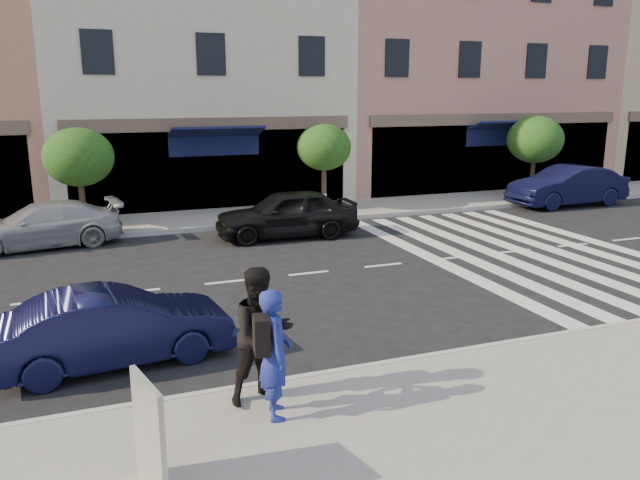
{
  "coord_description": "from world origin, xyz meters",
  "views": [
    {
      "loc": [
        -4.83,
        -9.58,
        4.27
      ],
      "look_at": [
        -0.59,
        1.66,
        1.4
      ],
      "focal_mm": 35.0,
      "sensor_mm": 36.0,
      "label": 1
    }
  ],
  "objects_px": {
    "car_near_mid": "(114,327)",
    "car_far_mid": "(287,214)",
    "walker": "(262,335)",
    "photographer": "(275,354)",
    "car_far_right": "(567,186)",
    "car_far_left": "(42,225)",
    "poster_board": "(150,439)"
  },
  "relations": [
    {
      "from": "car_far_right",
      "to": "car_near_mid",
      "type": "bearing_deg",
      "value": -63.51
    },
    {
      "from": "walker",
      "to": "car_far_left",
      "type": "height_order",
      "value": "walker"
    },
    {
      "from": "car_near_mid",
      "to": "walker",
      "type": "bearing_deg",
      "value": -148.41
    },
    {
      "from": "walker",
      "to": "poster_board",
      "type": "relative_size",
      "value": 1.46
    },
    {
      "from": "poster_board",
      "to": "photographer",
      "type": "bearing_deg",
      "value": 19.82
    },
    {
      "from": "car_near_mid",
      "to": "poster_board",
      "type": "bearing_deg",
      "value": 176.07
    },
    {
      "from": "car_far_left",
      "to": "car_near_mid",
      "type": "bearing_deg",
      "value": 2.11
    },
    {
      "from": "car_far_right",
      "to": "poster_board",
      "type": "bearing_deg",
      "value": -53.92
    },
    {
      "from": "poster_board",
      "to": "car_far_right",
      "type": "height_order",
      "value": "car_far_right"
    },
    {
      "from": "walker",
      "to": "car_near_mid",
      "type": "relative_size",
      "value": 0.51
    },
    {
      "from": "car_far_mid",
      "to": "walker",
      "type": "bearing_deg",
      "value": -17.11
    },
    {
      "from": "car_far_left",
      "to": "car_far_mid",
      "type": "distance_m",
      "value": 6.9
    },
    {
      "from": "walker",
      "to": "car_far_mid",
      "type": "xyz_separation_m",
      "value": [
        3.48,
        9.85,
        -0.37
      ]
    },
    {
      "from": "car_far_left",
      "to": "poster_board",
      "type": "bearing_deg",
      "value": -0.04
    },
    {
      "from": "walker",
      "to": "photographer",
      "type": "bearing_deg",
      "value": -96.52
    },
    {
      "from": "car_far_right",
      "to": "walker",
      "type": "bearing_deg",
      "value": -54.69
    },
    {
      "from": "poster_board",
      "to": "walker",
      "type": "bearing_deg",
      "value": 30.08
    },
    {
      "from": "poster_board",
      "to": "car_near_mid",
      "type": "bearing_deg",
      "value": 79.12
    },
    {
      "from": "photographer",
      "to": "car_far_right",
      "type": "relative_size",
      "value": 0.37
    },
    {
      "from": "photographer",
      "to": "poster_board",
      "type": "bearing_deg",
      "value": 131.85
    },
    {
      "from": "car_near_mid",
      "to": "car_far_mid",
      "type": "distance_m",
      "value": 9.21
    },
    {
      "from": "poster_board",
      "to": "car_near_mid",
      "type": "distance_m",
      "value": 3.86
    },
    {
      "from": "walker",
      "to": "car_far_mid",
      "type": "height_order",
      "value": "walker"
    },
    {
      "from": "photographer",
      "to": "car_far_right",
      "type": "bearing_deg",
      "value": -43.88
    },
    {
      "from": "walker",
      "to": "poster_board",
      "type": "xyz_separation_m",
      "value": [
        -1.63,
        -1.55,
        -0.32
      ]
    },
    {
      "from": "photographer",
      "to": "car_far_mid",
      "type": "relative_size",
      "value": 0.41
    },
    {
      "from": "poster_board",
      "to": "car_far_left",
      "type": "height_order",
      "value": "poster_board"
    },
    {
      "from": "car_far_left",
      "to": "car_far_mid",
      "type": "relative_size",
      "value": 1.01
    },
    {
      "from": "car_near_mid",
      "to": "car_far_right",
      "type": "xyz_separation_m",
      "value": [
        16.88,
        8.8,
        0.15
      ]
    },
    {
      "from": "car_near_mid",
      "to": "car_far_left",
      "type": "distance_m",
      "value": 8.93
    },
    {
      "from": "car_far_left",
      "to": "car_far_right",
      "type": "bearing_deg",
      "value": 82.4
    },
    {
      "from": "car_far_mid",
      "to": "photographer",
      "type": "bearing_deg",
      "value": -16.1
    }
  ]
}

